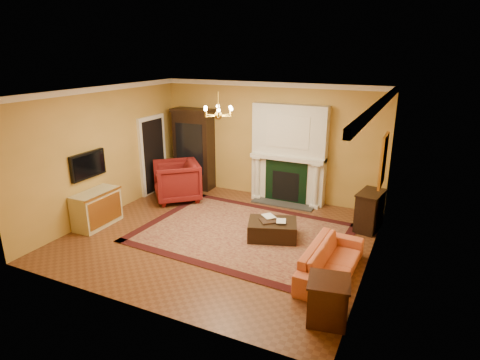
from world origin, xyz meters
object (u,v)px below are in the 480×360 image
Objects in this scene: wingback_armchair at (177,179)px; console_table at (369,212)px; pedestal_table at (164,184)px; coral_sofa at (331,256)px; end_table at (328,302)px; china_cabinet at (194,151)px; leather_ottoman at (272,229)px; commode at (97,209)px.

console_table is at bearing 51.50° from wingback_armchair.
pedestal_table is 0.34× the size of coral_sofa.
china_cabinet is at bearing 138.47° from end_table.
wingback_armchair is 5.73m from end_table.
coral_sofa is at bearing -88.10° from console_table.
wingback_armchair is at bearing -167.27° from console_table.
wingback_armchair reaches higher than end_table.
coral_sofa is 1.71m from leather_ottoman.
commode is at bearing -60.22° from wingback_armchair.
china_cabinet reaches higher than wingback_armchair.
pedestal_table is 2.13m from commode.
pedestal_table reaches higher than end_table.
end_table is (0.24, -1.25, -0.06)m from coral_sofa.
china_cabinet is at bearing 74.99° from pedestal_table.
console_table is 2.19m from leather_ottoman.
commode is at bearing -101.96° from china_cabinet.
pedestal_table is at bearing 144.03° from leather_ottoman.
coral_sofa is 2.28× the size of console_table.
coral_sofa is 3.01× the size of end_table.
end_table is at bearing 14.19° from wingback_armchair.
china_cabinet is 1.12× the size of coral_sofa.
end_table is (4.74, -3.22, -0.25)m from wingback_armchair.
coral_sofa is at bearing 24.70° from wingback_armchair.
wingback_armchair is 2.24m from commode.
console_table reaches higher than pedestal_table.
leather_ottoman is at bearing 59.67° from coral_sofa.
console_table reaches higher than end_table.
console_table is 0.85× the size of leather_ottoman.
wingback_armchair is at bearing 141.86° from leather_ottoman.
wingback_armchair is 3.26m from leather_ottoman.
commode is at bearing 176.53° from leather_ottoman.
end_table is (5.45, -1.10, -0.08)m from commode.
china_cabinet is 6.53m from end_table.
pedestal_table is at bearing -167.47° from console_table.
coral_sofa is at bearing -51.71° from leather_ottoman.
wingback_armchair reaches higher than leather_ottoman.
end_table is 2.74m from leather_ottoman.
coral_sofa is at bearing -21.82° from pedestal_table.
commode is 1.69× the size of end_table.
end_table is at bearing -12.25° from commode.
wingback_armchair reaches higher than commode.
leather_ottoman is (-1.44, 0.92, -0.17)m from coral_sofa.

